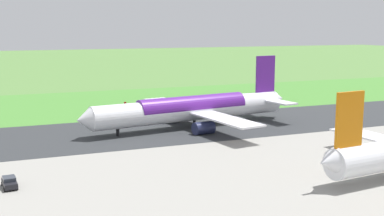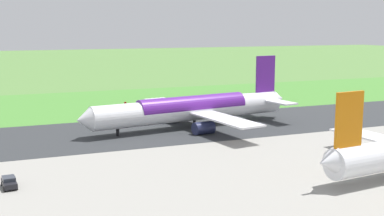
# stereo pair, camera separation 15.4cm
# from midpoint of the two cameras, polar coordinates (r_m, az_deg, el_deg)

# --- Properties ---
(ground_plane) EXTENTS (800.00, 800.00, 0.00)m
(ground_plane) POSITION_cam_midpoint_polar(r_m,az_deg,el_deg) (111.17, -2.55, -2.46)
(ground_plane) COLOR #547F3D
(runway_asphalt) EXTENTS (600.00, 30.77, 0.06)m
(runway_asphalt) POSITION_cam_midpoint_polar(r_m,az_deg,el_deg) (111.16, -2.55, -2.44)
(runway_asphalt) COLOR #2D3033
(runway_asphalt) RESTS_ON ground
(apron_concrete) EXTENTS (440.00, 110.00, 0.05)m
(apron_concrete) POSITION_cam_midpoint_polar(r_m,az_deg,el_deg) (65.18, 13.42, -11.40)
(apron_concrete) COLOR gray
(apron_concrete) RESTS_ON ground
(grass_verge_foreground) EXTENTS (600.00, 80.00, 0.04)m
(grass_verge_foreground) POSITION_cam_midpoint_polar(r_m,az_deg,el_deg) (141.33, -6.84, 0.06)
(grass_verge_foreground) COLOR #478534
(grass_verge_foreground) RESTS_ON ground
(airliner_main) EXTENTS (54.05, 44.40, 15.88)m
(airliner_main) POSITION_cam_midpoint_polar(r_m,az_deg,el_deg) (112.40, 0.21, -0.06)
(airliner_main) COLOR white
(airliner_main) RESTS_ON ground
(service_car_followme) EXTENTS (2.25, 4.36, 1.62)m
(service_car_followme) POSITION_cam_midpoint_polar(r_m,az_deg,el_deg) (75.91, -20.44, -8.08)
(service_car_followme) COLOR black
(service_car_followme) RESTS_ON ground
(no_stopping_sign) EXTENTS (0.60, 0.10, 2.29)m
(no_stopping_sign) POSITION_cam_midpoint_polar(r_m,az_deg,el_deg) (137.34, -7.72, 0.34)
(no_stopping_sign) COLOR slate
(no_stopping_sign) RESTS_ON ground
(traffic_cone_orange) EXTENTS (0.40, 0.40, 0.55)m
(traffic_cone_orange) POSITION_cam_midpoint_polar(r_m,az_deg,el_deg) (136.99, -10.71, -0.23)
(traffic_cone_orange) COLOR orange
(traffic_cone_orange) RESTS_ON ground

